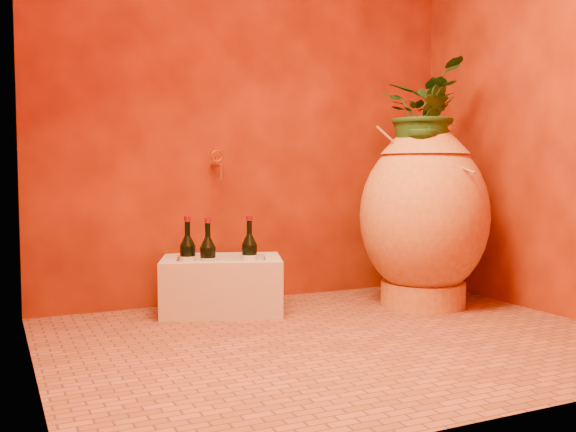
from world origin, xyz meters
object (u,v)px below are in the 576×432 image
amphora (424,215)px  wine_bottle_b (208,261)px  wine_bottle_c (188,259)px  wall_tap (218,163)px  wine_bottle_a (249,258)px  stone_basin (222,286)px

amphora → wine_bottle_b: 1.20m
wine_bottle_b → wine_bottle_c: size_ratio=0.99×
amphora → wall_tap: 1.17m
wine_bottle_b → wine_bottle_a: bearing=0.7°
amphora → wine_bottle_b: bearing=166.2°
wine_bottle_c → wine_bottle_b: bearing=-48.5°
amphora → wine_bottle_a: amphora is taller
wine_bottle_a → wine_bottle_b: (-0.23, -0.00, -0.00)m
wine_bottle_a → wall_tap: size_ratio=2.16×
wine_bottle_a → wine_bottle_b: 0.23m
wine_bottle_a → wine_bottle_c: 0.32m
amphora → wine_bottle_b: (-1.15, 0.28, -0.22)m
amphora → wine_bottle_a: size_ratio=2.89×
stone_basin → wall_tap: bearing=76.3°
amphora → wall_tap: amphora is taller
amphora → stone_basin: size_ratio=1.39×
amphora → wine_bottle_c: amphora is taller
wine_bottle_c → wall_tap: (0.21, 0.12, 0.50)m
amphora → wall_tap: size_ratio=6.25×
wine_bottle_b → wall_tap: wall_tap is taller
wine_bottle_b → wine_bottle_c: (-0.08, 0.09, 0.00)m
wine_bottle_b → wine_bottle_c: bearing=131.5°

